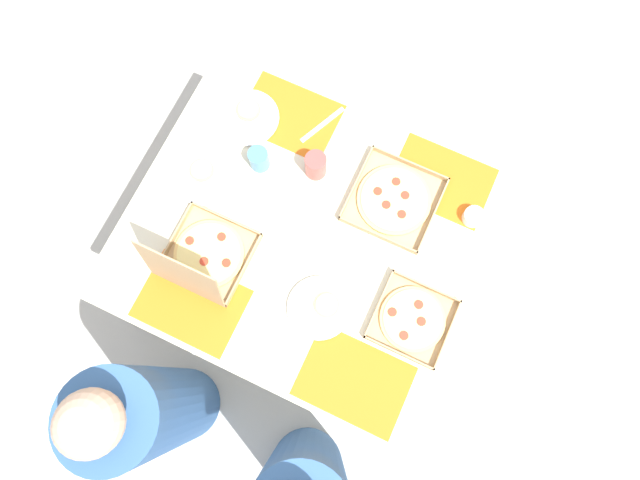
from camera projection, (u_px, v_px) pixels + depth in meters
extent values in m
plane|color=beige|center=(320.00, 277.00, 2.62)|extent=(6.00, 6.00, 0.00)
cylinder|color=#3F3328|center=(498.00, 223.00, 2.32)|extent=(0.07, 0.07, 0.70)
cylinder|color=#3F3328|center=(241.00, 112.00, 2.46)|extent=(0.07, 0.07, 0.70)
cylinder|color=#3F3328|center=(413.00, 437.00, 2.10)|extent=(0.07, 0.07, 0.70)
cylinder|color=#3F3328|center=(135.00, 302.00, 2.24)|extent=(0.07, 0.07, 0.70)
cube|color=beige|center=(320.00, 241.00, 1.93)|extent=(1.38, 1.09, 0.03)
cube|color=orange|center=(441.00, 181.00, 1.97)|extent=(0.36, 0.26, 0.00)
cube|color=orange|center=(290.00, 116.00, 2.03)|extent=(0.36, 0.26, 0.00)
cube|color=orange|center=(354.00, 381.00, 1.79)|extent=(0.36, 0.26, 0.00)
cube|color=orange|center=(191.00, 303.00, 1.86)|extent=(0.36, 0.26, 0.00)
cube|color=tan|center=(394.00, 201.00, 1.95)|extent=(0.31, 0.31, 0.01)
cube|color=tan|center=(433.00, 216.00, 1.91)|extent=(0.01, 0.31, 0.03)
cube|color=tan|center=(356.00, 182.00, 1.94)|extent=(0.01, 0.31, 0.03)
cube|color=tan|center=(410.00, 164.00, 1.96)|extent=(0.31, 0.01, 0.03)
cube|color=tan|center=(378.00, 235.00, 1.89)|extent=(0.31, 0.01, 0.03)
cylinder|color=#E0B76B|center=(394.00, 200.00, 1.94)|extent=(0.27, 0.27, 0.01)
cylinder|color=#EFD67F|center=(394.00, 199.00, 1.93)|extent=(0.24, 0.24, 0.00)
cylinder|color=red|center=(378.00, 191.00, 1.93)|extent=(0.03, 0.03, 0.00)
cylinder|color=red|center=(386.00, 205.00, 1.92)|extent=(0.03, 0.03, 0.00)
cylinder|color=red|center=(402.00, 214.00, 1.91)|extent=(0.03, 0.03, 0.00)
cylinder|color=red|center=(405.00, 195.00, 1.93)|extent=(0.03, 0.03, 0.00)
cylinder|color=red|center=(396.00, 181.00, 1.94)|extent=(0.03, 0.03, 0.00)
cube|color=tan|center=(412.00, 319.00, 1.84)|extent=(0.26, 0.26, 0.01)
cube|color=tan|center=(447.00, 335.00, 1.81)|extent=(0.01, 0.26, 0.03)
cube|color=tan|center=(379.00, 303.00, 1.83)|extent=(0.01, 0.26, 0.03)
cube|color=tan|center=(427.00, 286.00, 1.85)|extent=(0.26, 0.01, 0.03)
cube|color=tan|center=(398.00, 353.00, 1.79)|extent=(0.26, 0.01, 0.03)
cylinder|color=#E0B76B|center=(412.00, 319.00, 1.83)|extent=(0.23, 0.23, 0.01)
cylinder|color=#EFD67F|center=(413.00, 319.00, 1.82)|extent=(0.20, 0.20, 0.00)
cylinder|color=red|center=(392.00, 312.00, 1.83)|extent=(0.03, 0.03, 0.00)
cylinder|color=red|center=(404.00, 335.00, 1.81)|extent=(0.03, 0.03, 0.00)
cylinder|color=red|center=(421.00, 321.00, 1.82)|extent=(0.03, 0.03, 0.00)
cylinder|color=red|center=(419.00, 305.00, 1.83)|extent=(0.03, 0.03, 0.00)
cube|color=tan|center=(210.00, 255.00, 1.90)|extent=(0.28, 0.28, 0.01)
cube|color=tan|center=(244.00, 270.00, 1.86)|extent=(0.01, 0.28, 0.03)
cube|color=tan|center=(174.00, 237.00, 1.89)|extent=(0.01, 0.28, 0.03)
cube|color=tan|center=(227.00, 219.00, 1.91)|extent=(0.28, 0.01, 0.03)
cube|color=tan|center=(190.00, 289.00, 1.85)|extent=(0.28, 0.01, 0.03)
cylinder|color=#E0B76B|center=(209.00, 254.00, 1.89)|extent=(0.25, 0.25, 0.01)
cylinder|color=#EFD67F|center=(209.00, 254.00, 1.88)|extent=(0.23, 0.23, 0.00)
cylinder|color=red|center=(190.00, 241.00, 1.89)|extent=(0.03, 0.03, 0.00)
cylinder|color=red|center=(204.00, 261.00, 1.87)|extent=(0.03, 0.03, 0.00)
cylinder|color=red|center=(226.00, 263.00, 1.87)|extent=(0.03, 0.03, 0.00)
cylinder|color=red|center=(222.00, 237.00, 1.89)|extent=(0.03, 0.03, 0.00)
cube|color=tan|center=(181.00, 276.00, 1.70)|extent=(0.28, 0.05, 0.28)
cylinder|color=white|center=(206.00, 178.00, 1.97)|extent=(0.22, 0.22, 0.01)
cylinder|color=white|center=(205.00, 177.00, 1.96)|extent=(0.23, 0.23, 0.01)
cylinder|color=#E0B76B|center=(202.00, 170.00, 1.96)|extent=(0.09, 0.09, 0.01)
cylinder|color=#EFD67F|center=(201.00, 169.00, 1.95)|extent=(0.08, 0.08, 0.00)
cylinder|color=white|center=(319.00, 308.00, 1.85)|extent=(0.21, 0.21, 0.01)
cylinder|color=white|center=(319.00, 308.00, 1.84)|extent=(0.22, 0.22, 0.01)
cylinder|color=#E0B76B|center=(326.00, 305.00, 1.83)|extent=(0.09, 0.09, 0.01)
cylinder|color=#EFD67F|center=(327.00, 304.00, 1.83)|extent=(0.08, 0.08, 0.00)
cylinder|color=white|center=(249.00, 118.00, 2.03)|extent=(0.22, 0.22, 0.01)
cylinder|color=white|center=(248.00, 117.00, 2.02)|extent=(0.23, 0.23, 0.01)
cylinder|color=#E0B76B|center=(248.00, 110.00, 2.02)|extent=(0.09, 0.09, 0.01)
cylinder|color=#EFD67F|center=(248.00, 109.00, 2.01)|extent=(0.08, 0.08, 0.00)
cylinder|color=#BF4742|center=(316.00, 165.00, 1.93)|extent=(0.08, 0.08, 0.11)
cylinder|color=teal|center=(259.00, 159.00, 1.94)|extent=(0.07, 0.07, 0.09)
cylinder|color=white|center=(473.00, 217.00, 1.91)|extent=(0.07, 0.07, 0.04)
cube|color=#B7B7BC|center=(480.00, 270.00, 1.88)|extent=(0.18, 0.14, 0.00)
cube|color=#B7B7BC|center=(322.00, 125.00, 2.02)|extent=(0.10, 0.20, 0.00)
cylinder|color=#33598C|center=(154.00, 410.00, 2.00)|extent=(0.32, 0.32, 0.97)
sphere|color=#D1A889|center=(89.00, 424.00, 1.44)|extent=(0.19, 0.19, 0.19)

